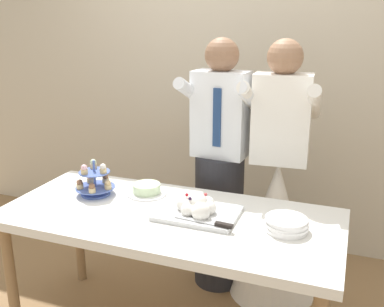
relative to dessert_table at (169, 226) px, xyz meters
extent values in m
cube|color=beige|center=(0.00, 1.39, 0.75)|extent=(5.20, 0.10, 2.90)
cube|color=white|center=(0.00, 0.00, 0.05)|extent=(1.80, 0.80, 0.05)
cylinder|color=olive|center=(-0.82, -0.32, -0.34)|extent=(0.06, 0.06, 0.72)
cylinder|color=olive|center=(-0.82, 0.32, -0.34)|extent=(0.06, 0.06, 0.72)
cylinder|color=olive|center=(0.82, 0.32, -0.34)|extent=(0.06, 0.06, 0.72)
cylinder|color=#4C66B2|center=(-0.51, 0.10, 0.08)|extent=(0.17, 0.17, 0.01)
cylinder|color=#4C66B2|center=(-0.51, 0.10, 0.18)|extent=(0.01, 0.01, 0.21)
cylinder|color=#4C66B2|center=(-0.51, 0.10, 0.12)|extent=(0.23, 0.23, 0.01)
cylinder|color=#D1B784|center=(-0.42, 0.09, 0.14)|extent=(0.04, 0.04, 0.03)
sphere|color=#D6B27A|center=(-0.42, 0.09, 0.16)|extent=(0.04, 0.04, 0.04)
cylinder|color=#D1B784|center=(-0.49, 0.18, 0.14)|extent=(0.04, 0.04, 0.03)
sphere|color=brown|center=(-0.49, 0.18, 0.16)|extent=(0.04, 0.04, 0.04)
cylinder|color=#D1B784|center=(-0.58, 0.15, 0.14)|extent=(0.04, 0.04, 0.03)
sphere|color=#EAB7C6|center=(-0.58, 0.15, 0.16)|extent=(0.04, 0.04, 0.04)
cylinder|color=#D1B784|center=(-0.58, 0.04, 0.14)|extent=(0.04, 0.04, 0.03)
sphere|color=brown|center=(-0.58, 0.04, 0.16)|extent=(0.04, 0.04, 0.04)
cylinder|color=#D1B784|center=(-0.48, 0.01, 0.14)|extent=(0.04, 0.04, 0.03)
sphere|color=brown|center=(-0.48, 0.01, 0.16)|extent=(0.04, 0.04, 0.04)
cylinder|color=#4C66B2|center=(-0.51, 0.10, 0.21)|extent=(0.18, 0.18, 0.01)
cylinder|color=#D1B784|center=(-0.45, 0.09, 0.23)|extent=(0.04, 0.04, 0.03)
sphere|color=white|center=(-0.45, 0.09, 0.25)|extent=(0.04, 0.04, 0.04)
cylinder|color=#D1B784|center=(-0.55, 0.15, 0.23)|extent=(0.04, 0.04, 0.03)
sphere|color=beige|center=(-0.55, 0.15, 0.25)|extent=(0.04, 0.04, 0.04)
cylinder|color=#D1B784|center=(-0.54, 0.04, 0.23)|extent=(0.04, 0.04, 0.03)
sphere|color=#EAB7C6|center=(-0.54, 0.04, 0.25)|extent=(0.04, 0.04, 0.04)
cube|color=silver|center=(0.15, 0.04, 0.09)|extent=(0.42, 0.31, 0.02)
sphere|color=white|center=(0.21, 0.04, 0.13)|extent=(0.08, 0.08, 0.08)
sphere|color=white|center=(0.19, 0.10, 0.12)|extent=(0.07, 0.07, 0.07)
sphere|color=white|center=(0.11, 0.11, 0.13)|extent=(0.09, 0.09, 0.09)
sphere|color=white|center=(0.07, 0.04, 0.13)|extent=(0.08, 0.08, 0.08)
sphere|color=white|center=(0.12, -0.02, 0.12)|extent=(0.07, 0.07, 0.07)
sphere|color=white|center=(0.19, -0.03, 0.13)|extent=(0.10, 0.10, 0.10)
sphere|color=white|center=(0.15, 0.04, 0.14)|extent=(0.11, 0.11, 0.11)
sphere|color=#B21923|center=(0.15, 0.04, 0.18)|extent=(0.02, 0.02, 0.02)
sphere|color=#DB474C|center=(0.19, 0.06, 0.19)|extent=(0.02, 0.02, 0.02)
sphere|color=#2D1938|center=(0.15, 0.04, 0.18)|extent=(0.02, 0.02, 0.02)
sphere|color=#DB474C|center=(0.16, 0.07, 0.18)|extent=(0.02, 0.02, 0.02)
sphere|color=#B21923|center=(0.09, 0.04, 0.18)|extent=(0.02, 0.02, 0.02)
sphere|color=#2D1938|center=(0.12, 0.00, 0.18)|extent=(0.02, 0.02, 0.02)
sphere|color=#2D1938|center=(0.15, 0.04, 0.18)|extent=(0.02, 0.02, 0.02)
cube|color=silver|center=(0.18, -0.08, 0.10)|extent=(0.23, 0.04, 0.00)
cube|color=black|center=(0.33, -0.09, 0.11)|extent=(0.09, 0.03, 0.02)
cylinder|color=white|center=(0.61, 0.03, 0.08)|extent=(0.21, 0.21, 0.01)
cylinder|color=white|center=(0.61, 0.03, 0.09)|extent=(0.21, 0.21, 0.01)
cylinder|color=white|center=(0.62, 0.03, 0.10)|extent=(0.21, 0.21, 0.01)
cylinder|color=white|center=(0.61, 0.03, 0.11)|extent=(0.21, 0.21, 0.01)
cylinder|color=white|center=(0.62, 0.03, 0.12)|extent=(0.21, 0.21, 0.01)
cylinder|color=white|center=(0.61, 0.03, 0.13)|extent=(0.21, 0.21, 0.01)
cylinder|color=white|center=(-0.23, 0.21, 0.08)|extent=(0.24, 0.24, 0.01)
cylinder|color=beige|center=(-0.23, 0.21, 0.11)|extent=(0.16, 0.16, 0.05)
cylinder|color=#232328|center=(0.08, 0.64, -0.24)|extent=(0.32, 0.32, 0.92)
cube|color=white|center=(0.08, 0.64, 0.49)|extent=(0.35, 0.23, 0.54)
sphere|color=#8C664C|center=(0.08, 0.64, 0.85)|extent=(0.21, 0.21, 0.21)
cylinder|color=white|center=(-0.10, 0.66, 0.60)|extent=(0.11, 0.49, 0.28)
cylinder|color=white|center=(0.28, 0.63, 0.60)|extent=(0.11, 0.49, 0.28)
cube|color=navy|center=(0.09, 0.54, 0.49)|extent=(0.05, 0.02, 0.36)
cone|color=white|center=(0.46, 0.64, -0.24)|extent=(0.56, 0.56, 0.92)
cube|color=white|center=(0.46, 0.64, 0.49)|extent=(0.35, 0.22, 0.54)
sphere|color=#997054|center=(0.46, 0.64, 0.85)|extent=(0.21, 0.21, 0.21)
cylinder|color=white|center=(0.26, 0.63, 0.60)|extent=(0.11, 0.49, 0.28)
cylinder|color=white|center=(0.64, 0.66, 0.60)|extent=(0.11, 0.49, 0.28)
camera|label=1|loc=(0.87, -1.95, 1.07)|focal=41.22mm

